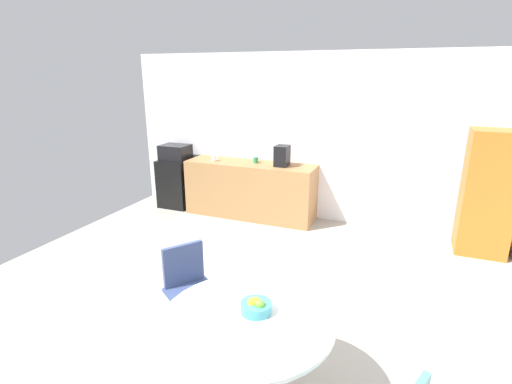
# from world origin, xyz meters

# --- Properties ---
(ground_plane) EXTENTS (6.00, 6.00, 0.00)m
(ground_plane) POSITION_xyz_m (0.00, 0.00, 0.00)
(ground_plane) COLOR #9E998E
(wall_back) EXTENTS (6.00, 0.10, 2.60)m
(wall_back) POSITION_xyz_m (0.00, 3.00, 1.30)
(wall_back) COLOR silver
(wall_back) RESTS_ON ground_plane
(counter_block) EXTENTS (2.12, 0.60, 0.90)m
(counter_block) POSITION_xyz_m (-0.80, 2.65, 0.45)
(counter_block) COLOR #9E7042
(counter_block) RESTS_ON ground_plane
(mini_fridge) EXTENTS (0.54, 0.54, 0.84)m
(mini_fridge) POSITION_xyz_m (-2.21, 2.65, 0.42)
(mini_fridge) COLOR black
(mini_fridge) RESTS_ON ground_plane
(microwave) EXTENTS (0.48, 0.38, 0.26)m
(microwave) POSITION_xyz_m (-2.21, 2.65, 0.97)
(microwave) COLOR black
(microwave) RESTS_ON mini_fridge
(locker_cabinet) EXTENTS (0.60, 0.50, 1.62)m
(locker_cabinet) POSITION_xyz_m (2.55, 2.55, 0.81)
(locker_cabinet) COLOR orange
(locker_cabinet) RESTS_ON ground_plane
(round_table) EXTENTS (1.17, 1.17, 0.73)m
(round_table) POSITION_xyz_m (0.69, -0.90, 0.60)
(round_table) COLOR silver
(round_table) RESTS_ON ground_plane
(chair_navy) EXTENTS (0.58, 0.58, 0.83)m
(chair_navy) POSITION_xyz_m (-0.13, -0.33, 0.52)
(chair_navy) COLOR silver
(chair_navy) RESTS_ON ground_plane
(fruit_bowl) EXTENTS (0.22, 0.22, 0.11)m
(fruit_bowl) POSITION_xyz_m (0.72, -0.82, 0.77)
(fruit_bowl) COLOR teal
(fruit_bowl) RESTS_ON round_table
(mug_white) EXTENTS (0.13, 0.08, 0.09)m
(mug_white) POSITION_xyz_m (-0.72, 2.69, 0.95)
(mug_white) COLOR #338C59
(mug_white) RESTS_ON counter_block
(mug_green) EXTENTS (0.13, 0.08, 0.09)m
(mug_green) POSITION_xyz_m (-1.40, 2.57, 0.95)
(mug_green) COLOR white
(mug_green) RESTS_ON counter_block
(coffee_maker) EXTENTS (0.20, 0.24, 0.32)m
(coffee_maker) POSITION_xyz_m (-0.26, 2.65, 1.06)
(coffee_maker) COLOR black
(coffee_maker) RESTS_ON counter_block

